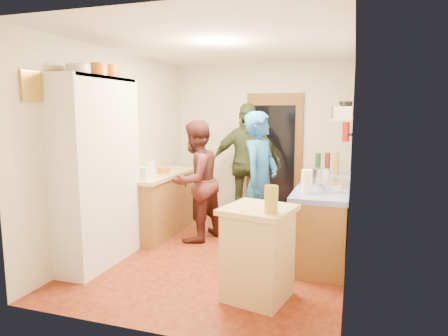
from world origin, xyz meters
The scene contains 44 objects.
floor centered at (0.00, 0.00, -0.01)m, with size 3.00×4.00×0.02m, color maroon.
ceiling centered at (0.00, 0.00, 2.61)m, with size 3.00×4.00×0.02m, color silver.
wall_back centered at (0.00, 2.01, 1.30)m, with size 3.00×0.02×2.60m, color beige.
wall_front centered at (0.00, -2.01, 1.30)m, with size 3.00×0.02×2.60m, color beige.
wall_left centered at (-1.51, 0.00, 1.30)m, with size 0.02×4.00×2.60m, color beige.
wall_right centered at (1.51, 0.00, 1.30)m, with size 0.02×4.00×2.60m, color beige.
door_frame centered at (0.25, 1.97, 1.05)m, with size 0.95×0.06×2.10m, color brown.
door_glass centered at (0.25, 1.94, 1.05)m, with size 0.70×0.02×1.70m, color black.
hutch_body centered at (-1.30, -0.80, 1.10)m, with size 0.40×1.20×2.20m, color silver.
hutch_top_shelf centered at (-1.30, -0.80, 2.18)m, with size 0.40×1.14×0.04m, color silver.
plate_stack centered at (-1.30, -1.06, 2.25)m, with size 0.25×0.25×0.10m, color white.
orange_pot_a centered at (-1.30, -0.69, 2.28)m, with size 0.20×0.20×0.16m, color orange.
orange_pot_b centered at (-1.30, -0.44, 2.28)m, with size 0.18×0.18×0.16m, color orange.
left_counter_base centered at (-1.20, 0.45, 0.42)m, with size 0.60×1.40×0.85m, color olive.
left_counter_top centered at (-1.20, 0.45, 0.88)m, with size 0.64×1.44×0.05m, color tan.
toaster centered at (-1.15, -0.03, 0.98)m, with size 0.21×0.14×0.16m, color white.
kettle centered at (-1.25, 0.35, 0.99)m, with size 0.16×0.16×0.18m, color white.
orange_bowl centered at (-1.12, 0.53, 0.94)m, with size 0.18×0.18×0.08m, color orange.
chopping_board centered at (-1.18, 0.98, 0.91)m, with size 0.30×0.22×0.03m, color tan.
right_counter_base centered at (1.20, 0.50, 0.42)m, with size 0.60×2.20×0.84m, color olive.
right_counter_top centered at (1.20, 0.50, 0.87)m, with size 0.62×2.22×0.06m, color #0D20BD.
hob centered at (1.20, 0.34, 0.92)m, with size 0.55×0.58×0.04m, color silver.
pot_on_hob centered at (1.15, 0.49, 1.01)m, with size 0.20×0.20×0.13m, color silver.
bottle_a centered at (1.05, 1.17, 1.05)m, with size 0.08×0.08×0.31m, color #143F14.
bottle_b centered at (1.18, 1.23, 1.05)m, with size 0.08×0.08×0.31m, color #591419.
bottle_c centered at (1.31, 1.17, 1.06)m, with size 0.08×0.08×0.32m, color olive.
paper_towel centered at (1.05, -0.26, 1.03)m, with size 0.12×0.12×0.26m, color white.
mixing_bowl centered at (1.30, -0.12, 0.95)m, with size 0.24×0.24×0.09m, color silver.
island_base centered at (0.70, -1.12, 0.43)m, with size 0.55×0.55×0.86m, color tan.
island_top centered at (0.70, -1.12, 0.89)m, with size 0.62×0.62×0.05m, color tan.
cutting_board centered at (0.66, -1.06, 0.90)m, with size 0.35×0.28×0.02m, color white.
oil_jar centered at (0.85, -1.28, 1.03)m, with size 0.12×0.12×0.24m, color #AD9E2D.
pan_rail centered at (1.46, 1.52, 2.05)m, with size 0.02×0.02×0.65m, color silver.
pan_hang_a centered at (1.40, 1.35, 1.92)m, with size 0.18×0.18×0.05m, color black.
pan_hang_b centered at (1.40, 1.55, 1.90)m, with size 0.16×0.16×0.05m, color black.
pan_hang_c centered at (1.40, 1.75, 1.91)m, with size 0.17×0.17×0.05m, color black.
wall_shelf centered at (1.37, 0.45, 1.70)m, with size 0.26×0.42×0.03m, color tan.
radio centered at (1.37, 0.45, 1.79)m, with size 0.22×0.30×0.15m, color silver.
ext_bracket centered at (1.47, 1.70, 1.45)m, with size 0.06×0.10×0.04m, color black.
fire_extinguisher centered at (1.41, 1.70, 1.50)m, with size 0.11×0.11×0.32m, color red.
picture_frame centered at (-1.48, -1.55, 2.05)m, with size 0.03×0.25×0.30m, color gold.
person_hob centered at (0.42, 0.24, 0.90)m, with size 0.66×0.43×1.81m, color #1C5292.
person_left centered at (-0.49, 0.37, 0.84)m, with size 0.82×0.64×1.69m, color #471E1C.
person_back centered at (-0.09, 1.43, 0.97)m, with size 1.13×0.47×1.93m, color #2E3820.
Camera 1 is at (1.53, -4.72, 1.82)m, focal length 32.00 mm.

